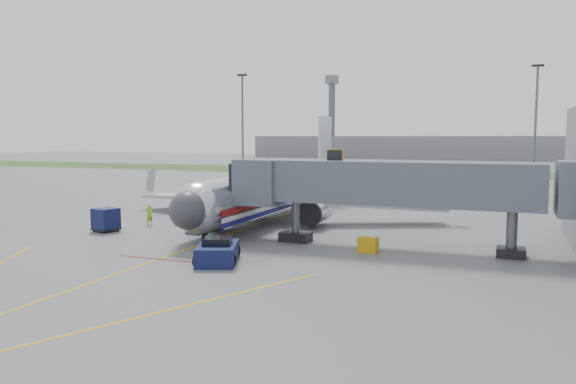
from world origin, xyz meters
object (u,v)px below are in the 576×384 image
(belt_loader, at_px, (205,225))
(airliner, at_px, (275,191))
(pushback_tug, at_px, (217,252))
(ramp_worker, at_px, (150,215))

(belt_loader, bearing_deg, airliner, 73.67)
(airliner, bearing_deg, pushback_tug, -77.97)
(airliner, distance_m, belt_loader, 9.42)
(pushback_tug, bearing_deg, airliner, 102.03)
(belt_loader, bearing_deg, pushback_tug, -56.52)
(airliner, height_order, ramp_worker, airliner)
(belt_loader, xyz_separation_m, ramp_worker, (-6.27, 1.20, 0.38))
(airliner, relative_size, belt_loader, 8.51)
(ramp_worker, bearing_deg, airliner, -20.55)
(belt_loader, height_order, ramp_worker, belt_loader)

